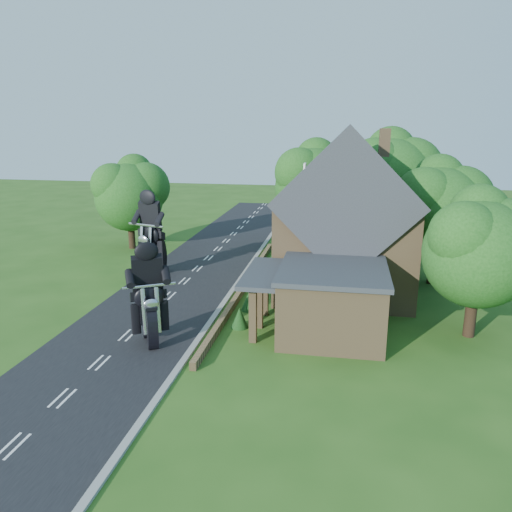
% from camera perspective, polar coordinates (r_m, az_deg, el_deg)
% --- Properties ---
extents(ground, '(120.00, 120.00, 0.00)m').
position_cam_1_polar(ground, '(28.62, -11.94, -6.47)').
color(ground, '#274F16').
rests_on(ground, ground).
extents(road, '(7.00, 80.00, 0.02)m').
position_cam_1_polar(road, '(28.62, -11.94, -6.45)').
color(road, black).
rests_on(road, ground).
extents(kerb, '(0.30, 80.00, 0.12)m').
position_cam_1_polar(kerb, '(27.48, -4.82, -6.97)').
color(kerb, gray).
rests_on(kerb, ground).
extents(garden_wall, '(0.30, 22.00, 0.40)m').
position_cam_1_polar(garden_wall, '(31.86, -1.37, -3.52)').
color(garden_wall, olive).
rests_on(garden_wall, ground).
extents(house, '(9.54, 8.64, 10.24)m').
position_cam_1_polar(house, '(31.16, 10.21, 3.71)').
color(house, olive).
rests_on(house, ground).
extents(annex, '(7.05, 5.94, 3.44)m').
position_cam_1_polar(annex, '(25.28, 8.41, -4.94)').
color(annex, olive).
rests_on(annex, ground).
extents(tree_annex_side, '(5.64, 5.20, 7.48)m').
position_cam_1_polar(tree_annex_side, '(26.19, 24.83, 1.19)').
color(tree_annex_side, black).
rests_on(tree_annex_side, ground).
extents(tree_house_right, '(6.51, 6.00, 8.40)m').
position_cam_1_polar(tree_house_right, '(34.16, 20.73, 5.40)').
color(tree_house_right, black).
rests_on(tree_house_right, ground).
extents(tree_behind_house, '(7.81, 7.20, 10.08)m').
position_cam_1_polar(tree_behind_house, '(41.10, 15.63, 8.75)').
color(tree_behind_house, black).
rests_on(tree_behind_house, ground).
extents(tree_behind_left, '(6.94, 6.40, 9.16)m').
position_cam_1_polar(tree_behind_left, '(42.02, 7.19, 8.62)').
color(tree_behind_left, black).
rests_on(tree_behind_left, ground).
extents(tree_far_road, '(6.08, 5.60, 7.84)m').
position_cam_1_polar(tree_far_road, '(42.73, -13.81, 7.21)').
color(tree_far_road, black).
rests_on(tree_far_road, ground).
extents(shrub_a, '(0.90, 0.90, 1.10)m').
position_cam_1_polar(shrub_a, '(26.03, -1.88, -7.04)').
color(shrub_a, '#113510').
rests_on(shrub_a, ground).
extents(shrub_b, '(0.90, 0.90, 1.10)m').
position_cam_1_polar(shrub_b, '(28.32, -0.82, -5.18)').
color(shrub_b, '#113510').
rests_on(shrub_b, ground).
extents(shrub_c, '(0.90, 0.90, 1.10)m').
position_cam_1_polar(shrub_c, '(30.63, 0.08, -3.59)').
color(shrub_c, '#113510').
rests_on(shrub_c, ground).
extents(shrub_d, '(0.90, 0.90, 1.10)m').
position_cam_1_polar(shrub_d, '(35.34, 1.51, -1.05)').
color(shrub_d, '#113510').
rests_on(shrub_d, ground).
extents(shrub_e, '(0.90, 0.90, 1.10)m').
position_cam_1_polar(shrub_e, '(37.73, 2.10, -0.01)').
color(shrub_e, '#113510').
rests_on(shrub_e, ground).
extents(shrub_f, '(0.90, 0.90, 1.10)m').
position_cam_1_polar(shrub_f, '(40.13, 2.61, 0.90)').
color(shrub_f, '#113510').
rests_on(shrub_f, ground).
extents(motorcycle_lead, '(1.17, 1.62, 1.52)m').
position_cam_1_polar(motorcycle_lead, '(24.63, -11.96, -8.17)').
color(motorcycle_lead, black).
rests_on(motorcycle_lead, ground).
extents(motorcycle_follow, '(1.01, 1.98, 1.79)m').
position_cam_1_polar(motorcycle_follow, '(35.48, -11.70, -0.71)').
color(motorcycle_follow, black).
rests_on(motorcycle_follow, ground).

